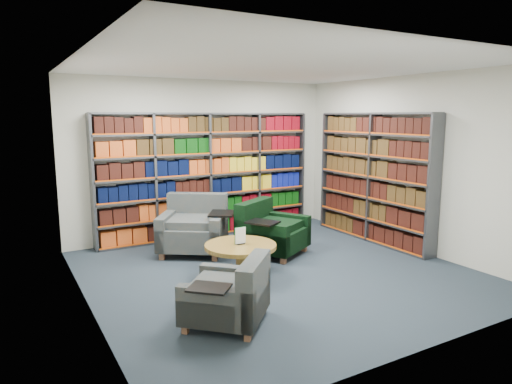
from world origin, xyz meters
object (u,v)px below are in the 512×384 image
chair_teal_front (233,297)px  coffee_table (241,251)px  chair_teal_left (195,229)px  chair_green_right (268,233)px

chair_teal_front → coffee_table: size_ratio=1.15×
chair_teal_front → chair_teal_left: bearing=76.0°
chair_green_right → chair_teal_front: 2.56m
chair_green_right → coffee_table: bearing=-139.8°
chair_teal_left → chair_teal_front: 2.74m
chair_green_right → coffee_table: (-0.90, -0.76, 0.03)m
chair_teal_left → chair_green_right: chair_teal_left is taller
chair_teal_left → coffee_table: bearing=-87.2°
chair_green_right → chair_teal_front: bearing=-129.6°
chair_green_right → chair_teal_front: size_ratio=1.10×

